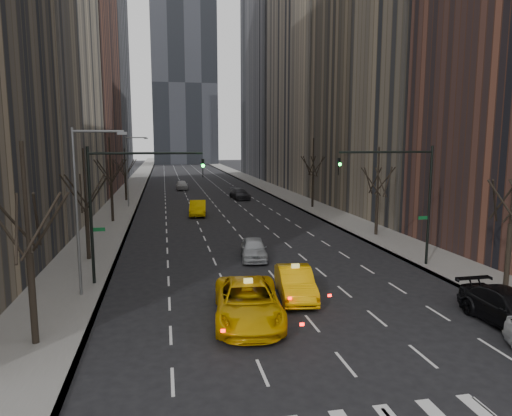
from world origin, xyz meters
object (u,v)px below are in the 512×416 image
taxi_suv (248,302)px  taxi_sedan (295,283)px  parked_suv_black (511,309)px  silver_sedan_ahead (254,249)px

taxi_suv → taxi_sedan: taxi_suv is taller
taxi_suv → parked_suv_black: size_ratio=1.18×
silver_sedan_ahead → parked_suv_black: size_ratio=0.80×
taxi_suv → parked_suv_black: bearing=-8.2°
taxi_suv → taxi_sedan: (3.10, 2.70, -0.09)m
silver_sedan_ahead → taxi_sedan: bearing=-78.3°
silver_sedan_ahead → parked_suv_black: (9.18, -14.28, 0.05)m
taxi_sedan → parked_suv_black: (8.57, -5.75, -0.02)m
taxi_sedan → silver_sedan_ahead: (-0.60, 8.53, -0.06)m
taxi_suv → silver_sedan_ahead: size_ratio=1.47×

